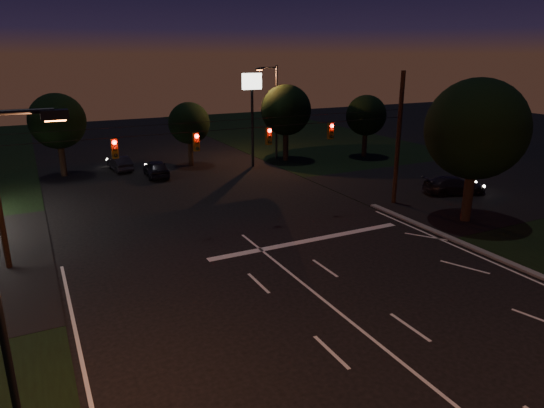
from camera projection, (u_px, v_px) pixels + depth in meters
ground at (410, 369)px, 16.10m from camera, size 140.00×140.00×0.00m
cross_street_right at (464, 186)px, 38.35m from camera, size 20.00×16.00×0.02m
stop_bar at (309, 240)px, 27.20m from camera, size 12.00×0.50×0.01m
utility_pole_right at (393, 203)px, 34.05m from camera, size 0.30×0.30×9.00m
utility_pole_left at (9, 268)px, 23.73m from camera, size 0.28×0.28×8.00m
signal_span at (234, 138)px, 27.23m from camera, size 24.00×0.40×1.56m
pole_sign_right at (252, 98)px, 43.27m from camera, size 1.80×0.30×8.40m
street_light_left at (3, 266)px, 11.42m from camera, size 2.20×0.35×9.00m
street_light_right_far at (274, 106)px, 46.67m from camera, size 2.20×0.35×9.00m
tree_right_near at (474, 130)px, 28.91m from camera, size 6.00×6.00×8.76m
tree_far_b at (58, 122)px, 40.40m from camera, size 4.60×4.60×6.98m
tree_far_c at (189, 124)px, 44.47m from camera, size 3.80×3.80×5.86m
tree_far_d at (286, 111)px, 46.39m from camera, size 4.80×4.80×7.30m
tree_far_e at (366, 116)px, 48.31m from camera, size 4.00×4.00×6.18m
car_oncoming_a at (156, 168)px, 41.05m from camera, size 2.02×4.40×1.46m
car_oncoming_b at (120, 163)px, 43.39m from camera, size 1.76×4.07×1.30m
car_cross at (454, 185)px, 36.02m from camera, size 4.94×3.31×1.33m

